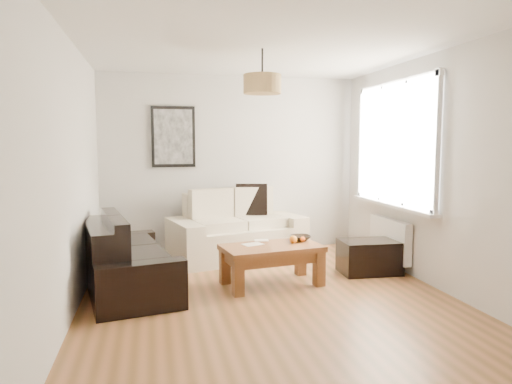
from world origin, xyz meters
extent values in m
plane|color=brown|center=(0.00, 0.00, 0.00)|extent=(4.50, 4.50, 0.00)
cube|color=white|center=(1.82, 0.80, 0.38)|extent=(0.10, 0.90, 0.52)
cylinder|color=tan|center=(0.00, 0.30, 2.23)|extent=(0.40, 0.40, 0.20)
cube|color=black|center=(1.45, 0.62, 0.20)|extent=(0.74, 0.50, 0.41)
cube|color=black|center=(-0.27, 2.00, 0.75)|extent=(0.41, 0.23, 0.39)
cube|color=black|center=(0.25, 2.00, 0.79)|extent=(0.48, 0.24, 0.46)
imported|color=black|center=(0.54, 0.62, 0.49)|extent=(0.26, 0.26, 0.06)
sphere|color=orange|center=(0.43, 0.52, 0.49)|extent=(0.08, 0.08, 0.07)
sphere|color=orange|center=(0.54, 0.50, 0.49)|extent=(0.07, 0.07, 0.06)
sphere|color=orange|center=(0.42, 0.50, 0.49)|extent=(0.12, 0.12, 0.09)
cube|color=white|center=(-0.06, 0.52, 0.46)|extent=(0.26, 0.22, 0.01)
camera|label=1|loc=(-1.16, -4.52, 1.60)|focal=32.28mm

